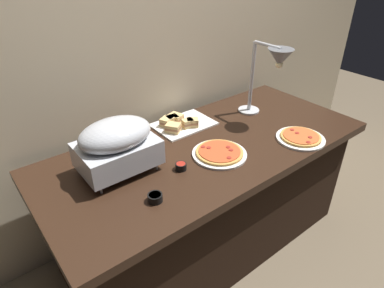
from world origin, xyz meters
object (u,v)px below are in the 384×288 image
at_px(pizza_plate_center, 219,153).
at_px(sauce_cup_near, 181,166).
at_px(sandwich_platter, 180,123).
at_px(chafing_dish, 117,144).
at_px(heat_lamp, 274,64).
at_px(pizza_plate_front, 301,138).
at_px(sauce_cup_far, 155,197).

distance_m(pizza_plate_center, sauce_cup_near, 0.24).
relative_size(sandwich_platter, sauce_cup_near, 6.41).
distance_m(chafing_dish, heat_lamp, 1.03).
bearing_deg(chafing_dish, pizza_plate_front, -20.97).
distance_m(pizza_plate_front, sauce_cup_near, 0.74).
xyz_separation_m(sandwich_platter, sauce_cup_near, (-0.27, -0.37, -0.00)).
bearing_deg(sauce_cup_near, pizza_plate_front, -14.65).
distance_m(pizza_plate_center, sandwich_platter, 0.39).
bearing_deg(sandwich_platter, sauce_cup_far, -135.28).
height_order(sandwich_platter, sauce_cup_far, sandwich_platter).
xyz_separation_m(heat_lamp, pizza_plate_front, (-0.04, -0.29, -0.35)).
distance_m(sauce_cup_near, sauce_cup_far, 0.26).
distance_m(chafing_dish, pizza_plate_front, 1.04).
bearing_deg(sauce_cup_near, pizza_plate_center, -5.15).
bearing_deg(chafing_dish, sauce_cup_far, -87.52).
relative_size(chafing_dish, heat_lamp, 0.79).
bearing_deg(heat_lamp, sandwich_platter, 151.31).
xyz_separation_m(heat_lamp, sandwich_platter, (-0.50, 0.27, -0.34)).
height_order(sauce_cup_near, sauce_cup_far, same).
bearing_deg(heat_lamp, pizza_plate_center, -166.86).
distance_m(pizza_plate_front, sauce_cup_far, 0.95).
bearing_deg(chafing_dish, sauce_cup_near, -36.59).
bearing_deg(pizza_plate_front, heat_lamp, 81.36).
distance_m(heat_lamp, pizza_plate_center, 0.64).
relative_size(pizza_plate_front, sauce_cup_far, 4.18).
distance_m(pizza_plate_center, sauce_cup_far, 0.48).
bearing_deg(sauce_cup_near, heat_lamp, 7.50).
bearing_deg(pizza_plate_center, pizza_plate_front, -19.15).
xyz_separation_m(heat_lamp, pizza_plate_center, (-0.52, -0.12, -0.35)).
xyz_separation_m(pizza_plate_center, sauce_cup_near, (-0.24, 0.02, 0.01)).
bearing_deg(pizza_plate_front, sauce_cup_far, 175.99).
relative_size(chafing_dish, pizza_plate_center, 1.28).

